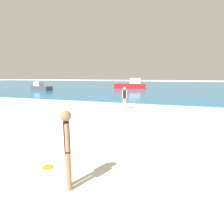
# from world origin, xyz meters

# --- Properties ---
(water) EXTENTS (160.00, 60.00, 0.06)m
(water) POSITION_xyz_m (0.00, 44.92, 0.03)
(water) COLOR #1E6B9E
(water) RESTS_ON ground
(person_standing) EXTENTS (0.25, 0.32, 1.62)m
(person_standing) POSITION_xyz_m (0.19, 3.38, 0.92)
(person_standing) COLOR #936B4C
(person_standing) RESTS_ON ground
(frisbee) EXTENTS (0.25, 0.25, 0.03)m
(frisbee) POSITION_xyz_m (-0.76, 3.93, 0.01)
(frisbee) COLOR orange
(frisbee) RESTS_ON ground
(person_distant) EXTENTS (0.33, 0.20, 1.50)m
(person_distant) POSITION_xyz_m (-0.88, 12.28, 0.85)
(person_distant) COLOR #DDAD84
(person_distant) RESTS_ON ground
(boat_near) EXTENTS (4.02, 2.20, 1.30)m
(boat_near) POSITION_xyz_m (-17.39, 24.02, 0.51)
(boat_near) COLOR #4C4C51
(boat_near) RESTS_ON water
(boat_far) EXTENTS (5.49, 2.21, 1.82)m
(boat_far) POSITION_xyz_m (-4.47, 31.50, 0.69)
(boat_far) COLOR red
(boat_far) RESTS_ON water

